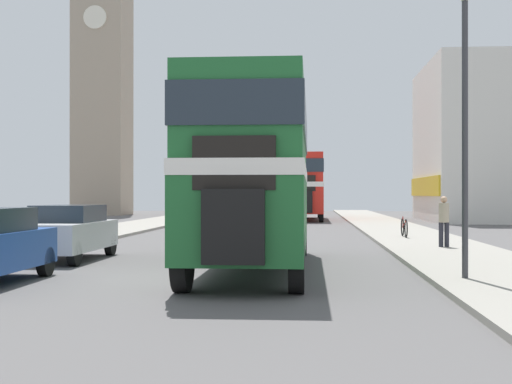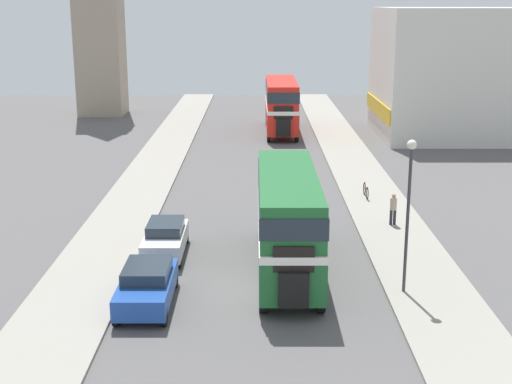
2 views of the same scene
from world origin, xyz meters
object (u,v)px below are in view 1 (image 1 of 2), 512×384
(street_lamp, at_px, (465,85))
(bus_distant, at_px, (304,182))
(double_decker_bus, at_px, (256,165))
(car_parked_mid, at_px, (67,232))
(pedestrian_walking, at_px, (444,218))
(church_tower, at_px, (103,28))
(bicycle_on_pavement, at_px, (404,228))

(street_lamp, bearing_deg, bus_distant, 95.71)
(double_decker_bus, distance_m, car_parked_mid, 5.89)
(bus_distant, height_order, pedestrian_walking, bus_distant)
(double_decker_bus, bearing_deg, street_lamp, -28.63)
(bus_distant, relative_size, car_parked_mid, 2.60)
(street_lamp, distance_m, church_tower, 51.22)
(bicycle_on_pavement, bearing_deg, church_tower, 124.00)
(car_parked_mid, distance_m, church_tower, 45.00)
(bicycle_on_pavement, height_order, street_lamp, street_lamp)
(bicycle_on_pavement, bearing_deg, street_lamp, -92.42)
(pedestrian_walking, bearing_deg, double_decker_bus, -132.32)
(pedestrian_walking, xyz_separation_m, bicycle_on_pavement, (-0.56, 5.20, -0.54))
(car_parked_mid, height_order, church_tower, church_tower)
(bus_distant, bearing_deg, car_parked_mid, -101.32)
(car_parked_mid, relative_size, street_lamp, 0.69)
(car_parked_mid, bearing_deg, church_tower, 105.29)
(double_decker_bus, height_order, car_parked_mid, double_decker_bus)
(double_decker_bus, height_order, bicycle_on_pavement, double_decker_bus)
(street_lamp, bearing_deg, car_parked_mid, 155.47)
(pedestrian_walking, bearing_deg, bicycle_on_pavement, 96.13)
(street_lamp, bearing_deg, bicycle_on_pavement, 87.58)
(bicycle_on_pavement, bearing_deg, bus_distant, 100.78)
(church_tower, bearing_deg, car_parked_mid, -74.71)
(car_parked_mid, bearing_deg, bus_distant, 78.68)
(double_decker_bus, relative_size, car_parked_mid, 2.46)
(bus_distant, xyz_separation_m, car_parked_mid, (-6.12, -30.55, -1.86))
(pedestrian_walking, bearing_deg, bus_distant, 99.88)
(car_parked_mid, height_order, street_lamp, street_lamp)
(car_parked_mid, height_order, pedestrian_walking, pedestrian_walking)
(double_decker_bus, distance_m, bicycle_on_pavement, 12.40)
(double_decker_bus, height_order, street_lamp, street_lamp)
(car_parked_mid, xyz_separation_m, bicycle_on_pavement, (10.18, 9.20, -0.29))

